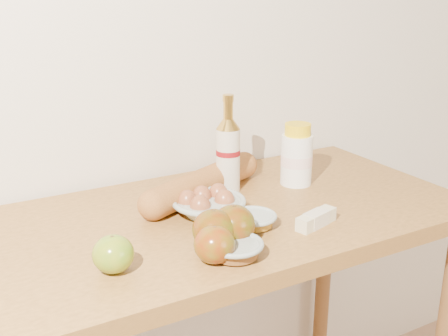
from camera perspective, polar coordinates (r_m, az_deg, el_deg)
The scene contains 13 objects.
back_wall at distance 1.52m, azimuth -6.91°, elevation 13.96°, with size 3.50×0.02×2.60m, color beige.
table at distance 1.37m, azimuth -0.62°, elevation -9.32°, with size 1.20×0.60×0.90m.
bourbon_bottle at distance 1.42m, azimuth 0.41°, elevation 1.55°, with size 0.08×0.08×0.25m.
cream_bottle at distance 1.49m, azimuth 7.39°, elevation 1.19°, with size 0.10×0.10×0.17m.
egg_bowl at distance 1.30m, azimuth -1.63°, elevation -3.69°, with size 0.18×0.18×0.06m.
baguette at distance 1.41m, azimuth -2.15°, elevation -1.52°, with size 0.42×0.24×0.07m.
apple_yellowgreen at distance 1.07m, azimuth -11.19°, elevation -8.57°, with size 0.09×0.09×0.07m.
apple_redgreen_front at distance 1.09m, azimuth -0.97°, elevation -7.76°, with size 0.08×0.08×0.07m.
apple_redgreen_right at distance 1.16m, azimuth 1.00°, elevation -5.76°, with size 0.10×0.10×0.08m.
sugar_bowl at distance 1.11m, azimuth 1.11°, elevation -8.21°, with size 0.14×0.14×0.03m.
syrup_bowl at distance 1.24m, azimuth 2.98°, elevation -5.29°, with size 0.12×0.12×0.03m.
butter_stick at distance 1.26m, azimuth 9.34°, elevation -5.15°, with size 0.12×0.06×0.03m.
apple_extra at distance 1.14m, azimuth -1.01°, elevation -6.26°, with size 0.10×0.10×0.08m.
Camera 1 is at (-0.58, 0.12, 1.42)m, focal length 45.00 mm.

